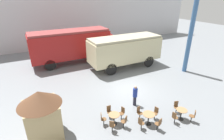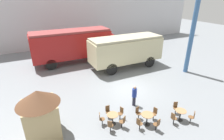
# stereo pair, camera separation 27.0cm
# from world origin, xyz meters

# --- Properties ---
(ground_plane) EXTENTS (80.00, 80.00, 0.00)m
(ground_plane) POSITION_xyz_m (0.00, 0.00, 0.00)
(ground_plane) COLOR gray
(backdrop_wall) EXTENTS (44.00, 0.15, 9.00)m
(backdrop_wall) POSITION_xyz_m (0.00, 15.64, 4.50)
(backdrop_wall) COLOR silver
(backdrop_wall) RESTS_ON ground_plane
(streamlined_locomotive) EXTENTS (11.02, 2.84, 3.84)m
(streamlined_locomotive) POSITION_xyz_m (-1.84, 8.56, 2.27)
(streamlined_locomotive) COLOR maroon
(streamlined_locomotive) RESTS_ON ground_plane
(passenger_coach_vintage) EXTENTS (7.94, 2.84, 3.42)m
(passenger_coach_vintage) POSITION_xyz_m (2.24, 4.47, 2.09)
(passenger_coach_vintage) COLOR beige
(passenger_coach_vintage) RESTS_ON ground_plane
(cafe_table_near) EXTENTS (0.72, 0.72, 0.72)m
(cafe_table_near) POSITION_xyz_m (-3.29, -3.44, 0.53)
(cafe_table_near) COLOR black
(cafe_table_near) RESTS_ON ground_plane
(cafe_table_mid) EXTENTS (0.70, 0.70, 0.74)m
(cafe_table_mid) POSITION_xyz_m (0.85, -5.06, 0.54)
(cafe_table_mid) COLOR black
(cafe_table_mid) RESTS_ON ground_plane
(cafe_table_far) EXTENTS (0.77, 0.77, 0.76)m
(cafe_table_far) POSITION_xyz_m (-1.36, -4.44, 0.57)
(cafe_table_far) COLOR black
(cafe_table_far) RESTS_ON ground_plane
(cafe_chair_0) EXTENTS (0.39, 0.37, 0.87)m
(cafe_chair_0) POSITION_xyz_m (-2.58, -3.24, 0.51)
(cafe_chair_0) COLOR black
(cafe_chair_0) RESTS_ON ground_plane
(cafe_chair_1) EXTENTS (0.36, 0.36, 0.87)m
(cafe_chair_1) POSITION_xyz_m (-3.27, -2.71, 0.51)
(cafe_chair_1) COLOR black
(cafe_chair_1) RESTS_ON ground_plane
(cafe_chair_2) EXTENTS (0.39, 0.37, 0.87)m
(cafe_chair_2) POSITION_xyz_m (-3.98, -3.20, 0.51)
(cafe_chair_2) COLOR black
(cafe_chair_2) RESTS_ON ground_plane
(cafe_chair_3) EXTENTS (0.40, 0.40, 0.87)m
(cafe_chair_3) POSITION_xyz_m (-3.74, -4.02, 0.51)
(cafe_chair_3) COLOR black
(cafe_chair_3) RESTS_ON ground_plane
(cafe_chair_4) EXTENTS (0.40, 0.40, 0.87)m
(cafe_chair_4) POSITION_xyz_m (-2.87, -4.05, 0.51)
(cafe_chair_4) COLOR black
(cafe_chair_4) RESTS_ON ground_plane
(cafe_chair_5) EXTENTS (0.40, 0.41, 0.87)m
(cafe_chair_5) POSITION_xyz_m (1.31, -5.62, 0.51)
(cafe_chair_5) COLOR black
(cafe_chair_5) RESTS_ON ground_plane
(cafe_chair_6) EXTENTS (0.38, 0.39, 0.87)m
(cafe_chair_6) POSITION_xyz_m (1.10, -4.38, 0.51)
(cafe_chair_6) COLOR black
(cafe_chair_6) RESTS_ON ground_plane
(cafe_chair_7) EXTENTS (0.37, 0.36, 0.87)m
(cafe_chair_7) POSITION_xyz_m (0.13, -5.18, 0.51)
(cafe_chair_7) COLOR black
(cafe_chair_7) RESTS_ON ground_plane
(cafe_chair_8) EXTENTS (0.36, 0.38, 0.87)m
(cafe_chair_8) POSITION_xyz_m (-1.17, -5.18, 0.51)
(cafe_chair_8) COLOR black
(cafe_chair_8) RESTS_ON ground_plane
(cafe_chair_9) EXTENTS (0.38, 0.36, 0.87)m
(cafe_chair_9) POSITION_xyz_m (-0.63, -4.25, 0.51)
(cafe_chair_9) COLOR black
(cafe_chair_9) RESTS_ON ground_plane
(cafe_chair_10) EXTENTS (0.36, 0.38, 0.87)m
(cafe_chair_10) POSITION_xyz_m (-1.55, -3.71, 0.51)
(cafe_chair_10) COLOR black
(cafe_chair_10) RESTS_ON ground_plane
(cafe_chair_11) EXTENTS (0.38, 0.36, 0.87)m
(cafe_chair_11) POSITION_xyz_m (-2.09, -4.64, 0.51)
(cafe_chair_11) COLOR black
(cafe_chair_11) RESTS_ON ground_plane
(visitor_person) EXTENTS (0.34, 0.34, 1.62)m
(visitor_person) POSITION_xyz_m (-0.96, -2.32, 0.87)
(visitor_person) COLOR #262633
(visitor_person) RESTS_ON ground_plane
(ticket_kiosk) EXTENTS (2.34, 2.34, 3.00)m
(ticket_kiosk) POSITION_xyz_m (-7.32, -2.51, 1.67)
(ticket_kiosk) COLOR tan
(ticket_kiosk) RESTS_ON ground_plane
(support_pillar) EXTENTS (0.44, 0.44, 8.00)m
(support_pillar) POSITION_xyz_m (7.32, 0.44, 4.00)
(support_pillar) COLOR #386093
(support_pillar) RESTS_ON ground_plane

